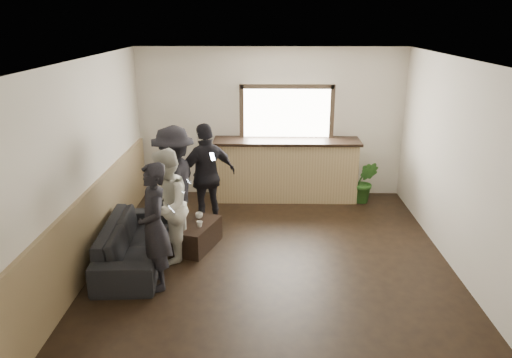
{
  "coord_description": "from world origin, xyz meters",
  "views": [
    {
      "loc": [
        -0.1,
        -6.28,
        3.32
      ],
      "look_at": [
        -0.23,
        0.4,
        1.13
      ],
      "focal_mm": 35.0,
      "sensor_mm": 36.0,
      "label": 1
    }
  ],
  "objects_px": {
    "sofa": "(135,242)",
    "cup_b": "(200,224)",
    "person_a": "(154,227)",
    "cup_a": "(199,216)",
    "person_c": "(175,184)",
    "bar_counter": "(286,166)",
    "person_d": "(207,176)",
    "potted_plant": "(365,182)",
    "person_b": "(166,207)",
    "coffee_table": "(196,235)"
  },
  "relations": [
    {
      "from": "cup_a",
      "to": "person_a",
      "type": "distance_m",
      "value": 1.44
    },
    {
      "from": "bar_counter",
      "to": "cup_a",
      "type": "height_order",
      "value": "bar_counter"
    },
    {
      "from": "person_d",
      "to": "cup_a",
      "type": "bearing_deg",
      "value": 51.89
    },
    {
      "from": "coffee_table",
      "to": "person_d",
      "type": "distance_m",
      "value": 1.07
    },
    {
      "from": "cup_b",
      "to": "person_b",
      "type": "height_order",
      "value": "person_b"
    },
    {
      "from": "sofa",
      "to": "person_c",
      "type": "distance_m",
      "value": 1.1
    },
    {
      "from": "person_a",
      "to": "person_b",
      "type": "relative_size",
      "value": 1.01
    },
    {
      "from": "potted_plant",
      "to": "person_b",
      "type": "relative_size",
      "value": 0.5
    },
    {
      "from": "bar_counter",
      "to": "person_d",
      "type": "xyz_separation_m",
      "value": [
        -1.34,
        -1.33,
        0.22
      ]
    },
    {
      "from": "sofa",
      "to": "person_b",
      "type": "xyz_separation_m",
      "value": [
        0.46,
        0.07,
        0.51
      ]
    },
    {
      "from": "person_d",
      "to": "potted_plant",
      "type": "bearing_deg",
      "value": 169.59
    },
    {
      "from": "sofa",
      "to": "person_b",
      "type": "bearing_deg",
      "value": -84.62
    },
    {
      "from": "coffee_table",
      "to": "cup_b",
      "type": "distance_m",
      "value": 0.27
    },
    {
      "from": "potted_plant",
      "to": "bar_counter",
      "type": "bearing_deg",
      "value": 171.92
    },
    {
      "from": "cup_b",
      "to": "person_b",
      "type": "relative_size",
      "value": 0.06
    },
    {
      "from": "coffee_table",
      "to": "person_d",
      "type": "xyz_separation_m",
      "value": [
        0.09,
        0.83,
        0.67
      ]
    },
    {
      "from": "person_c",
      "to": "potted_plant",
      "type": "bearing_deg",
      "value": 125.46
    },
    {
      "from": "bar_counter",
      "to": "cup_b",
      "type": "xyz_separation_m",
      "value": [
        -1.35,
        -2.27,
        -0.22
      ]
    },
    {
      "from": "bar_counter",
      "to": "potted_plant",
      "type": "xyz_separation_m",
      "value": [
        1.45,
        -0.21,
        -0.24
      ]
    },
    {
      "from": "bar_counter",
      "to": "person_c",
      "type": "relative_size",
      "value": 1.51
    },
    {
      "from": "sofa",
      "to": "person_c",
      "type": "relative_size",
      "value": 1.15
    },
    {
      "from": "potted_plant",
      "to": "sofa",
      "type": "bearing_deg",
      "value": -146.41
    },
    {
      "from": "cup_a",
      "to": "person_a",
      "type": "relative_size",
      "value": 0.07
    },
    {
      "from": "cup_b",
      "to": "person_d",
      "type": "xyz_separation_m",
      "value": [
        0.02,
        0.94,
        0.44
      ]
    },
    {
      "from": "person_c",
      "to": "cup_b",
      "type": "bearing_deg",
      "value": 52.75
    },
    {
      "from": "sofa",
      "to": "cup_a",
      "type": "distance_m",
      "value": 1.08
    },
    {
      "from": "sofa",
      "to": "potted_plant",
      "type": "distance_m",
      "value": 4.41
    },
    {
      "from": "cup_b",
      "to": "potted_plant",
      "type": "xyz_separation_m",
      "value": [
        2.8,
        2.06,
        -0.02
      ]
    },
    {
      "from": "sofa",
      "to": "cup_a",
      "type": "relative_size",
      "value": 17.72
    },
    {
      "from": "potted_plant",
      "to": "person_d",
      "type": "xyz_separation_m",
      "value": [
        -2.79,
        -1.12,
        0.46
      ]
    },
    {
      "from": "cup_a",
      "to": "potted_plant",
      "type": "height_order",
      "value": "potted_plant"
    },
    {
      "from": "person_a",
      "to": "person_c",
      "type": "distance_m",
      "value": 1.46
    },
    {
      "from": "cup_b",
      "to": "person_a",
      "type": "height_order",
      "value": "person_a"
    },
    {
      "from": "sofa",
      "to": "cup_b",
      "type": "height_order",
      "value": "sofa"
    },
    {
      "from": "cup_a",
      "to": "person_c",
      "type": "relative_size",
      "value": 0.06
    },
    {
      "from": "sofa",
      "to": "person_c",
      "type": "height_order",
      "value": "person_c"
    },
    {
      "from": "person_a",
      "to": "person_c",
      "type": "xyz_separation_m",
      "value": [
        -0.0,
        1.46,
        0.07
      ]
    },
    {
      "from": "bar_counter",
      "to": "person_d",
      "type": "height_order",
      "value": "bar_counter"
    },
    {
      "from": "coffee_table",
      "to": "person_d",
      "type": "relative_size",
      "value": 0.5
    },
    {
      "from": "cup_a",
      "to": "person_c",
      "type": "xyz_separation_m",
      "value": [
        -0.37,
        0.12,
        0.47
      ]
    },
    {
      "from": "cup_b",
      "to": "person_b",
      "type": "bearing_deg",
      "value": -143.78
    },
    {
      "from": "cup_a",
      "to": "person_d",
      "type": "height_order",
      "value": "person_d"
    },
    {
      "from": "person_d",
      "to": "person_b",
      "type": "bearing_deg",
      "value": 38.71
    },
    {
      "from": "bar_counter",
      "to": "potted_plant",
      "type": "height_order",
      "value": "bar_counter"
    },
    {
      "from": "person_b",
      "to": "cup_b",
      "type": "bearing_deg",
      "value": 127.5
    },
    {
      "from": "bar_counter",
      "to": "person_c",
      "type": "distance_m",
      "value": 2.57
    },
    {
      "from": "cup_a",
      "to": "person_b",
      "type": "distance_m",
      "value": 0.81
    },
    {
      "from": "sofa",
      "to": "cup_b",
      "type": "distance_m",
      "value": 0.96
    },
    {
      "from": "person_d",
      "to": "person_a",
      "type": "bearing_deg",
      "value": 45.18
    },
    {
      "from": "bar_counter",
      "to": "sofa",
      "type": "relative_size",
      "value": 1.32
    }
  ]
}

